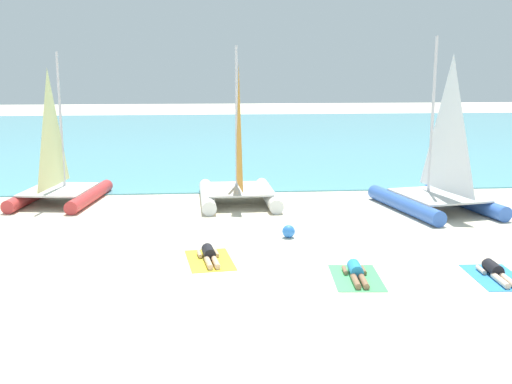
# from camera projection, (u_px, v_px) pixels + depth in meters

# --- Properties ---
(ground_plane) EXTENTS (120.00, 120.00, 0.00)m
(ground_plane) POSITION_uv_depth(u_px,v_px,m) (244.00, 196.00, 23.80)
(ground_plane) COLOR beige
(ocean_water) EXTENTS (120.00, 40.00, 0.05)m
(ocean_water) POSITION_uv_depth(u_px,v_px,m) (223.00, 136.00, 43.89)
(ocean_water) COLOR #5BB2C1
(ocean_water) RESTS_ON ground
(sailboat_white) EXTENTS (2.80, 4.31, 5.55)m
(sailboat_white) POSITION_uv_depth(u_px,v_px,m) (238.00, 180.00, 22.47)
(sailboat_white) COLOR white
(sailboat_white) RESTS_ON ground
(sailboat_blue) EXTENTS (3.62, 4.91, 5.83)m
(sailboat_blue) POSITION_uv_depth(u_px,v_px,m) (438.00, 185.00, 21.24)
(sailboat_blue) COLOR blue
(sailboat_blue) RESTS_ON ground
(sailboat_red) EXTENTS (3.19, 4.44, 5.34)m
(sailboat_red) POSITION_uv_depth(u_px,v_px,m) (59.00, 181.00, 22.47)
(sailboat_red) COLOR #CC3838
(sailboat_red) RESTS_ON ground
(towel_left) EXTENTS (1.31, 2.01, 0.01)m
(towel_left) POSITION_uv_depth(u_px,v_px,m) (210.00, 260.00, 15.91)
(towel_left) COLOR yellow
(towel_left) RESTS_ON ground
(sunbather_left) EXTENTS (0.59, 1.57, 0.30)m
(sunbather_left) POSITION_uv_depth(u_px,v_px,m) (209.00, 255.00, 15.95)
(sunbather_left) COLOR black
(sunbather_left) RESTS_ON towel_left
(towel_middle) EXTENTS (1.26, 1.99, 0.01)m
(towel_middle) POSITION_uv_depth(u_px,v_px,m) (356.00, 278.00, 14.58)
(towel_middle) COLOR #4CB266
(towel_middle) RESTS_ON ground
(sunbather_middle) EXTENTS (0.58, 1.57, 0.30)m
(sunbather_middle) POSITION_uv_depth(u_px,v_px,m) (356.00, 272.00, 14.62)
(sunbather_middle) COLOR #268CCC
(sunbather_middle) RESTS_ON towel_middle
(towel_right) EXTENTS (1.20, 1.95, 0.01)m
(towel_right) POSITION_uv_depth(u_px,v_px,m) (496.00, 277.00, 14.61)
(towel_right) COLOR #338CD8
(towel_right) RESTS_ON ground
(sunbather_right) EXTENTS (0.56, 1.57, 0.30)m
(sunbather_right) POSITION_uv_depth(u_px,v_px,m) (495.00, 271.00, 14.66)
(sunbather_right) COLOR black
(sunbather_right) RESTS_ON towel_right
(beach_ball) EXTENTS (0.37, 0.37, 0.37)m
(beach_ball) POSITION_uv_depth(u_px,v_px,m) (289.00, 231.00, 17.98)
(beach_ball) COLOR #337FE5
(beach_ball) RESTS_ON ground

